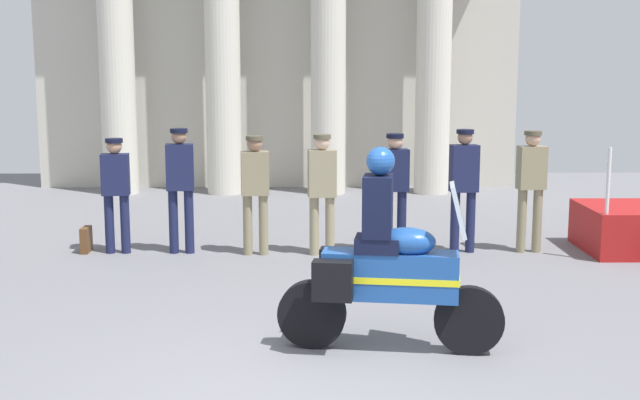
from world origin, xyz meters
name	(u,v)px	position (x,y,z in m)	size (l,w,h in m)	color
colonnade_backdrop	(276,7)	(-0.44, 11.36, 3.80)	(10.23, 1.56, 7.09)	beige
officer_in_row_0	(116,186)	(-2.45, 5.35, 0.96)	(0.40, 0.26, 1.62)	#191E42
officer_in_row_1	(180,180)	(-1.55, 5.34, 1.04)	(0.40, 0.26, 1.76)	#191E42
officer_in_row_2	(255,185)	(-0.51, 5.22, 0.98)	(0.40, 0.26, 1.66)	#847A5B
officer_in_row_3	(322,185)	(0.42, 5.20, 0.99)	(0.40, 0.26, 1.68)	gray
officer_in_row_4	(394,183)	(1.43, 5.29, 1.00)	(0.40, 0.26, 1.68)	#141938
officer_in_row_5	(464,180)	(2.41, 5.35, 1.03)	(0.40, 0.26, 1.74)	#191E42
officer_in_row_6	(531,181)	(3.35, 5.34, 1.02)	(0.40, 0.26, 1.72)	#847A5B
motorcycle_with_rider	(382,267)	(0.92, 1.29, 0.79)	(2.09, 0.74, 1.90)	black
briefcase_on_ground	(86,240)	(-2.92, 5.40, 0.18)	(0.10, 0.32, 0.36)	brown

